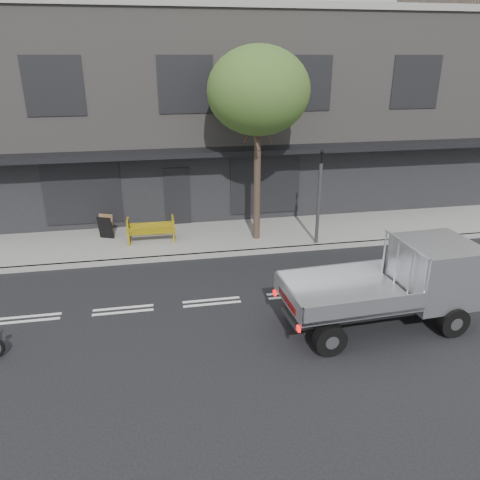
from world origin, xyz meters
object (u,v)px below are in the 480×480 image
Objects in this scene: street_tree at (258,92)px; construction_barrier at (151,232)px; flatbed_ute at (419,276)px; sandwich_board at (105,228)px; traffic_light_pole at (319,202)px.

street_tree is 5.99m from construction_barrier.
sandwich_board is at bearing 136.28° from flatbed_ute.
construction_barrier is (-6.57, 6.17, -0.64)m from flatbed_ute.
traffic_light_pole is at bearing -23.03° from street_tree.
traffic_light_pole reaches higher than flatbed_ute.
street_tree is at bearing 13.03° from sandwich_board.
flatbed_ute is (2.80, -6.09, -4.02)m from street_tree.
street_tree is 1.38× the size of flatbed_ute.
sandwich_board is (-7.40, 1.77, -1.08)m from traffic_light_pole.
street_tree reaches higher than flatbed_ute.
flatbed_ute is at bearing -81.34° from traffic_light_pole.
traffic_light_pole is at bearing 9.23° from sandwich_board.
flatbed_ute is (0.80, -5.24, -0.39)m from traffic_light_pole.
traffic_light_pole is 7.68m from sandwich_board.
street_tree is at bearing 111.49° from flatbed_ute.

